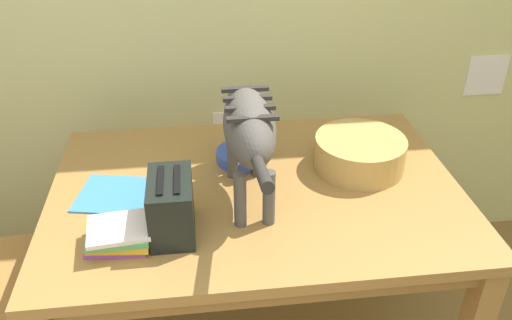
{
  "coord_description": "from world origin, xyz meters",
  "views": [
    {
      "loc": [
        -0.06,
        -0.1,
        1.7
      ],
      "look_at": [
        0.11,
        1.29,
        0.85
      ],
      "focal_mm": 37.18,
      "sensor_mm": 36.0,
      "label": 1
    }
  ],
  "objects": [
    {
      "name": "dining_table",
      "position": [
        0.11,
        1.29,
        0.66
      ],
      "size": [
        1.3,
        0.9,
        0.75
      ],
      "color": "olive",
      "rests_on": "ground_plane"
    },
    {
      "name": "cat",
      "position": [
        0.08,
        1.25,
        0.98
      ],
      "size": [
        0.15,
        0.65,
        0.34
      ],
      "rotation": [
        0.0,
        0.0,
        0.0
      ],
      "color": "#504A45",
      "rests_on": "dining_table"
    },
    {
      "name": "saucer_bowl",
      "position": [
        0.08,
        1.45,
        0.77
      ],
      "size": [
        0.18,
        0.18,
        0.04
      ],
      "primitive_type": "cylinder",
      "color": "#374EB5",
      "rests_on": "dining_table"
    },
    {
      "name": "coffee_mug",
      "position": [
        0.09,
        1.45,
        0.82
      ],
      "size": [
        0.13,
        0.09,
        0.08
      ],
      "color": "#2E81C2",
      "rests_on": "saucer_bowl"
    },
    {
      "name": "magazine",
      "position": [
        -0.32,
        1.29,
        0.75
      ],
      "size": [
        0.28,
        0.25,
        0.01
      ],
      "primitive_type": "cube",
      "rotation": [
        0.0,
        0.0,
        -0.2
      ],
      "color": "#3B80C3",
      "rests_on": "dining_table"
    },
    {
      "name": "book_stack",
      "position": [
        -0.29,
        1.06,
        0.78
      ],
      "size": [
        0.19,
        0.16,
        0.06
      ],
      "color": "purple",
      "rests_on": "dining_table"
    },
    {
      "name": "wicker_basket",
      "position": [
        0.47,
        1.37,
        0.8
      ],
      "size": [
        0.3,
        0.3,
        0.11
      ],
      "color": "tan",
      "rests_on": "dining_table"
    },
    {
      "name": "toaster",
      "position": [
        -0.15,
        1.1,
        0.83
      ],
      "size": [
        0.12,
        0.2,
        0.18
      ],
      "color": "black",
      "rests_on": "dining_table"
    }
  ]
}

